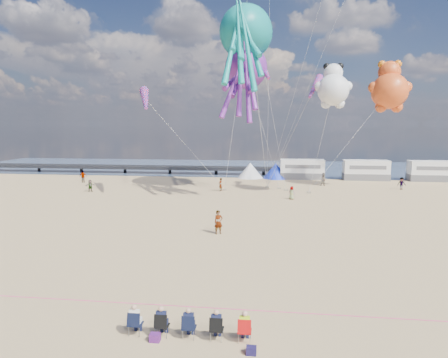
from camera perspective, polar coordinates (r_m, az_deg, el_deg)
ground at (r=23.75m, az=2.72°, el=-12.88°), size 120.00×120.00×0.00m
water at (r=77.62m, az=5.89°, el=1.62°), size 120.00×120.00×0.00m
pier at (r=72.88m, az=-16.91°, el=1.69°), size 60.00×3.00×0.50m
motorhome_0 at (r=62.68m, az=11.09°, el=1.39°), size 6.60×2.50×3.00m
motorhome_1 at (r=64.04m, az=19.60°, el=1.21°), size 6.60×2.50×3.00m
motorhome_2 at (r=66.74m, az=27.58°, el=1.03°), size 6.60×2.50×3.00m
tent_white at (r=62.68m, az=3.76°, el=1.24°), size 4.00×4.00×2.40m
tent_blue at (r=62.57m, az=7.42°, el=1.18°), size 4.00×4.00×2.40m
spectator_row at (r=16.79m, az=-4.99°, el=-19.69°), size 6.10×0.90×1.30m
cooler_purple at (r=16.93m, az=-9.84°, el=-21.41°), size 0.40×0.30×0.32m
cooler_navy at (r=15.99m, az=3.92°, el=-23.25°), size 0.38×0.28×0.30m
rope_line at (r=19.17m, az=1.50°, el=-18.10°), size 34.00×0.03×0.03m
standing_person at (r=30.83m, az=-0.80°, el=-6.19°), size 0.80×0.70×1.85m
beachgoer_0 at (r=45.44m, az=9.65°, el=-1.96°), size 0.64×0.54×1.49m
beachgoer_1 at (r=56.17m, az=14.04°, el=-0.06°), size 0.92×0.64×1.78m
beachgoer_2 at (r=56.21m, az=24.03°, el=-0.59°), size 0.80×0.63×1.62m
beachgoer_3 at (r=61.23m, az=-19.49°, el=0.34°), size 1.28×0.96×1.75m
beachgoer_4 at (r=52.64m, az=-18.56°, el=-0.91°), size 0.92×0.83×1.50m
beachgoer_5 at (r=50.32m, az=-0.51°, el=-0.80°), size 0.94×1.61×1.66m
sandbag_a at (r=50.83m, az=0.10°, el=-1.53°), size 0.50×0.35×0.22m
sandbag_b at (r=52.35m, az=7.89°, el=-1.33°), size 0.50×0.35×0.22m
sandbag_c at (r=49.90m, az=12.02°, el=-1.88°), size 0.50×0.35×0.22m
sandbag_d at (r=51.21m, az=8.85°, el=-1.56°), size 0.50×0.35×0.22m
sandbag_e at (r=53.17m, az=6.18°, el=-1.16°), size 0.50×0.35×0.22m
kite_octopus_teal at (r=49.60m, az=3.16°, el=20.14°), size 8.65×12.20×12.82m
kite_octopus_purple at (r=49.62m, az=3.18°, el=15.61°), size 5.11×10.44×11.58m
kite_panda at (r=46.91m, az=15.33°, el=12.18°), size 5.43×5.30×5.97m
kite_teddy_orange at (r=54.37m, az=22.59°, el=11.51°), size 5.53×5.22×7.60m
windsock_left at (r=47.09m, az=-11.22°, el=11.19°), size 3.31×6.72×6.74m
windsock_mid at (r=49.72m, az=5.79°, el=15.23°), size 2.28×6.23×6.15m
windsock_right at (r=49.07m, az=12.84°, el=12.73°), size 2.61×5.70×5.70m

